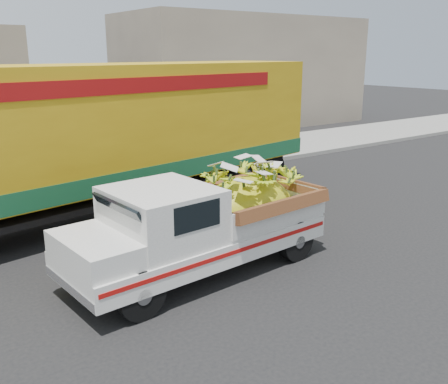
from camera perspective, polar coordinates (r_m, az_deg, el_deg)
ground at (r=9.65m, az=-6.62°, el=-9.36°), size 100.00×100.00×0.00m
curb at (r=15.29m, az=-18.70°, el=-0.31°), size 60.00×0.25×0.15m
sidewalk at (r=17.25m, az=-20.84°, el=1.23°), size 60.00×4.00×0.14m
building_right at (r=29.47m, az=2.28°, el=13.57°), size 14.00×6.00×6.00m
pickup_truck at (r=9.58m, az=-1.04°, el=-3.19°), size 5.26×2.26×1.80m
semi_trailer at (r=12.99m, az=-11.60°, el=6.74°), size 12.07×4.34×3.80m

